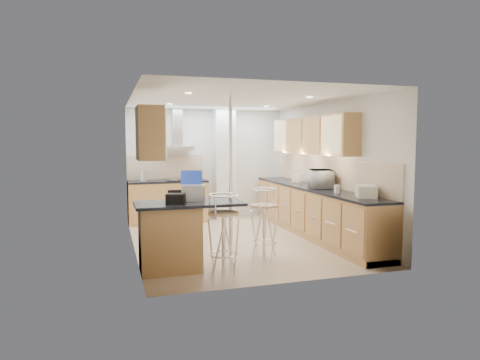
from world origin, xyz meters
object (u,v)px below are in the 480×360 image
object	(u,v)px
bread_bin	(366,191)
microwave	(321,179)
laptop	(193,193)
bar_stool_near	(224,233)
bar_stool_end	(264,223)

from	to	relation	value
bread_bin	microwave	bearing A→B (deg)	114.95
microwave	laptop	bearing A→B (deg)	129.89
bar_stool_near	bread_bin	distance (m)	2.33
laptop	bread_bin	distance (m)	2.63
bar_stool_near	bar_stool_end	bearing A→B (deg)	24.76
microwave	bar_stool_end	world-z (taller)	microwave
microwave	bar_stool_end	bearing A→B (deg)	141.20
microwave	bar_stool_near	bearing A→B (deg)	140.71
bar_stool_end	bread_bin	xyz separation A→B (m)	(1.51, -0.39, 0.48)
laptop	bar_stool_end	world-z (taller)	laptop
microwave	bread_bin	world-z (taller)	microwave
bar_stool_near	bar_stool_end	xyz separation A→B (m)	(0.76, 0.49, -0.00)
laptop	bread_bin	world-z (taller)	laptop
microwave	bread_bin	bearing A→B (deg)	-161.49
bar_stool_near	bar_stool_end	world-z (taller)	bar_stool_near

